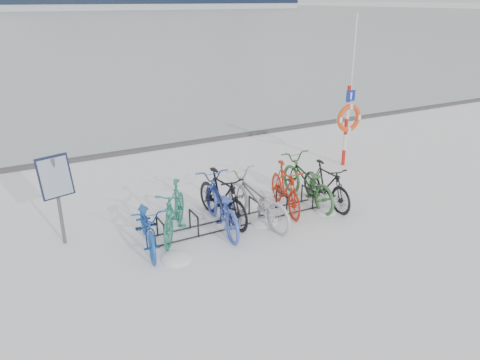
{
  "coord_description": "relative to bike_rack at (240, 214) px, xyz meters",
  "views": [
    {
      "loc": [
        -4.38,
        -8.09,
        4.56
      ],
      "look_at": [
        0.33,
        0.6,
        0.71
      ],
      "focal_mm": 35.0,
      "sensor_mm": 36.0,
      "label": 1
    }
  ],
  "objects": [
    {
      "name": "bike_3",
      "position": [
        -0.29,
        0.25,
        0.4
      ],
      "size": [
        0.75,
        1.97,
        1.16
      ],
      "primitive_type": "imported",
      "rotation": [
        0.0,
        0.0,
        0.11
      ],
      "color": "black",
      "rests_on": "ground"
    },
    {
      "name": "bike_0",
      "position": [
        -2.08,
        -0.08,
        0.32
      ],
      "size": [
        0.99,
        2.0,
        1.0
      ],
      "primitive_type": "imported",
      "rotation": [
        0.0,
        0.0,
        -0.17
      ],
      "color": "#194A9E",
      "rests_on": "ground"
    },
    {
      "name": "info_board",
      "position": [
        -3.53,
        0.8,
        1.14
      ],
      "size": [
        0.65,
        0.38,
        1.83
      ],
      "rotation": [
        0.0,
        0.0,
        0.27
      ],
      "color": "#595B5E",
      "rests_on": "ground"
    },
    {
      "name": "snow_drifts",
      "position": [
        0.41,
        -0.19,
        -0.18
      ],
      "size": [
        5.11,
        1.95,
        0.21
      ],
      "color": "white",
      "rests_on": "ground"
    },
    {
      "name": "bike_6",
      "position": [
        1.89,
        0.18,
        0.39
      ],
      "size": [
        0.88,
        2.21,
        1.14
      ],
      "primitive_type": "imported",
      "rotation": [
        0.0,
        0.0,
        3.08
      ],
      "color": "#2F6331",
      "rests_on": "ground"
    },
    {
      "name": "lifebuoy_station",
      "position": [
        4.45,
        1.78,
        1.23
      ],
      "size": [
        0.81,
        0.23,
        4.2
      ],
      "color": "red",
      "rests_on": "ground"
    },
    {
      "name": "bike_rack",
      "position": [
        0.0,
        0.0,
        0.0
      ],
      "size": [
        4.0,
        0.48,
        0.46
      ],
      "color": "black",
      "rests_on": "ground"
    },
    {
      "name": "bike_4",
      "position": [
        0.32,
        -0.18,
        0.38
      ],
      "size": [
        1.04,
        2.23,
        1.13
      ],
      "primitive_type": "imported",
      "rotation": [
        0.0,
        0.0,
        3.28
      ],
      "color": "#B0B2B8",
      "rests_on": "ground"
    },
    {
      "name": "bike_5",
      "position": [
        1.23,
        0.09,
        0.37
      ],
      "size": [
        0.93,
        1.92,
        1.11
      ],
      "primitive_type": "imported",
      "rotation": [
        0.0,
        0.0,
        -0.23
      ],
      "color": "#B5240C",
      "rests_on": "ground"
    },
    {
      "name": "bike_2",
      "position": [
        -0.48,
        -0.03,
        0.38
      ],
      "size": [
        1.05,
        2.23,
        1.12
      ],
      "primitive_type": "imported",
      "rotation": [
        0.0,
        0.0,
        3.0
      ],
      "color": "#3852BD",
      "rests_on": "ground"
    },
    {
      "name": "ground",
      "position": [
        0.0,
        0.0,
        -0.18
      ],
      "size": [
        900.0,
        900.0,
        0.0
      ],
      "primitive_type": "plane",
      "color": "white",
      "rests_on": "ground"
    },
    {
      "name": "bike_7",
      "position": [
        2.21,
        -0.16,
        0.35
      ],
      "size": [
        0.51,
        1.77,
        1.06
      ],
      "primitive_type": "imported",
      "rotation": [
        0.0,
        0.0,
        -0.01
      ],
      "color": "black",
      "rests_on": "ground"
    },
    {
      "name": "quay_edge",
      "position": [
        0.0,
        5.9,
        -0.13
      ],
      "size": [
        400.0,
        0.25,
        0.1
      ],
      "primitive_type": "cube",
      "color": "#3F3F42",
      "rests_on": "ground"
    },
    {
      "name": "bike_1",
      "position": [
        -1.45,
        0.15,
        0.38
      ],
      "size": [
        1.45,
        1.85,
        1.12
      ],
      "primitive_type": "imported",
      "rotation": [
        0.0,
        0.0,
        -0.57
      ],
      "color": "#21735D",
      "rests_on": "ground"
    }
  ]
}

